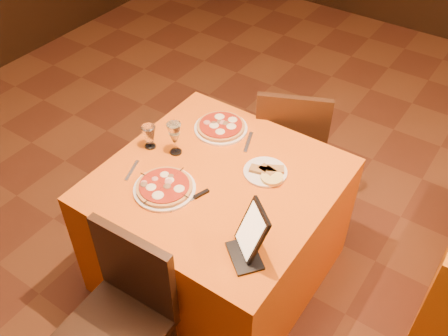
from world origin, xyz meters
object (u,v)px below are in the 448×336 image
Objects in this scene: chair_main_far at (291,140)px; pizza_far at (221,127)px; chair_main_near at (113,331)px; main_table at (219,228)px; wine_glass at (175,138)px; tablet at (252,231)px; water_glass at (149,137)px; pizza_near at (165,188)px.

pizza_far is (-0.21, -0.47, 0.31)m from chair_main_far.
chair_main_near and chair_main_far have the same top height.
chair_main_far is at bearing 87.86° from chair_main_near.
chair_main_far is (0.00, 0.80, 0.08)m from main_table.
wine_glass is 0.78× the size of tablet.
wine_glass is 1.46× the size of water_glass.
wine_glass is (-0.30, 0.04, 0.47)m from main_table.
main_table is 0.68m from tablet.
pizza_near reaches higher than main_table.
chair_main_far is 0.91m from wine_glass.
tablet reaches higher than water_glass.
chair_main_far is at bearing 68.85° from wine_glass.
pizza_near is 2.34× the size of water_glass.
chair_main_near is at bearing 65.49° from chair_main_far.
chair_main_near is at bearing -79.40° from pizza_far.
main_table is 0.55m from pizza_far.
chair_main_far is at bearing 147.30° from tablet.
chair_main_far is at bearing 90.00° from main_table.
wine_glass is (-0.13, 0.25, 0.08)m from pizza_near.
chair_main_far is 3.07× the size of pizza_far.
pizza_near is 1.02× the size of pizza_far.
chair_main_far is 4.79× the size of wine_glass.
pizza_far is 1.21× the size of tablet.
water_glass is at bearing -164.19° from wine_glass.
wine_glass is 0.15m from water_glass.
tablet reaches higher than main_table.
chair_main_far reaches higher than main_table.
chair_main_far is 0.60m from pizza_far.
pizza_far is at bearing 172.05° from tablet.
pizza_far is 0.41m from water_glass.
tablet is at bearing 84.41° from chair_main_far.
main_table is at bearing -57.23° from pizza_far.
pizza_near is at bearing -85.03° from pizza_far.
tablet is at bearing -37.16° from main_table.
chair_main_far is 3.00× the size of pizza_near.
chair_main_near is 7.00× the size of water_glass.
main_table is at bearing 52.38° from pizza_near.
chair_main_far reaches higher than pizza_far.
chair_main_near is 0.69m from pizza_near.
main_table is 1.21× the size of chair_main_far.
tablet is at bearing -46.33° from pizza_far.
main_table is 0.81m from chair_main_far.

